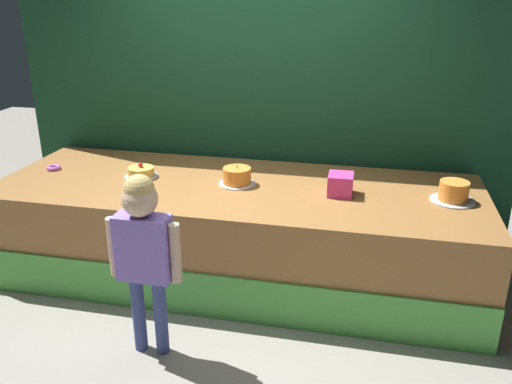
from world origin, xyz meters
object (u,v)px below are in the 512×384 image
at_px(pink_box, 340,184).
at_px(cake_right, 454,192).
at_px(cake_center, 237,177).
at_px(donut, 54,168).
at_px(child_figure, 143,242).
at_px(cake_left, 141,172).

relative_size(pink_box, cake_right, 0.62).
xyz_separation_m(cake_center, cake_right, (1.61, 0.00, 0.00)).
distance_m(donut, cake_center, 1.61).
height_order(pink_box, cake_right, pink_box).
bearing_deg(cake_right, pink_box, -177.00).
height_order(donut, cake_right, cake_right).
xyz_separation_m(child_figure, cake_left, (-0.51, 1.12, 0.03)).
bearing_deg(cake_center, pink_box, -2.99).
relative_size(donut, cake_left, 0.43).
height_order(child_figure, cake_center, child_figure).
relative_size(child_figure, cake_center, 4.19).
distance_m(child_figure, cake_center, 1.16).
relative_size(pink_box, donut, 1.68).
relative_size(child_figure, cake_left, 4.45).
xyz_separation_m(cake_left, cake_center, (0.80, 0.00, 0.02)).
bearing_deg(child_figure, donut, 139.31).
height_order(donut, cake_left, cake_left).
relative_size(child_figure, donut, 10.29).
distance_m(cake_left, cake_center, 0.80).
bearing_deg(cake_right, cake_left, -179.91).
distance_m(pink_box, cake_center, 0.80).
bearing_deg(pink_box, donut, 178.78).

